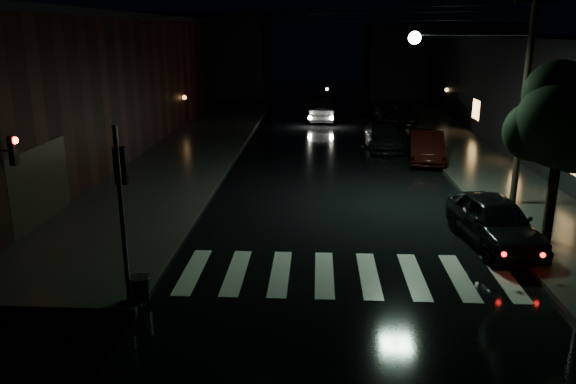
# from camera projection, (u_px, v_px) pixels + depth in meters

# --- Properties ---
(ground) EXTENTS (120.00, 120.00, 0.00)m
(ground) POSITION_uv_depth(u_px,v_px,m) (234.00, 280.00, 14.83)
(ground) COLOR black
(ground) RESTS_ON ground
(sidewalk_left) EXTENTS (6.00, 44.00, 0.15)m
(sidewalk_left) POSITION_uv_depth(u_px,v_px,m) (176.00, 159.00, 28.49)
(sidewalk_left) COLOR #282826
(sidewalk_left) RESTS_ON ground
(sidewalk_right) EXTENTS (4.00, 44.00, 0.15)m
(sidewalk_right) POSITION_uv_depth(u_px,v_px,m) (476.00, 162.00, 27.73)
(sidewalk_right) COLOR #282826
(sidewalk_right) RESTS_ON ground
(building_left) EXTENTS (10.00, 36.00, 7.00)m
(building_left) POSITION_uv_depth(u_px,v_px,m) (52.00, 86.00, 29.81)
(building_left) COLOR black
(building_left) RESTS_ON ground
(building_far_left) EXTENTS (14.00, 10.00, 8.00)m
(building_far_left) POSITION_uv_depth(u_px,v_px,m) (200.00, 54.00, 57.39)
(building_far_left) COLOR black
(building_far_left) RESTS_ON ground
(building_far_right) EXTENTS (14.00, 10.00, 7.00)m
(building_far_right) POSITION_uv_depth(u_px,v_px,m) (436.00, 60.00, 56.31)
(building_far_right) COLOR black
(building_far_right) RESTS_ON ground
(crosswalk) EXTENTS (9.00, 3.00, 0.01)m
(crosswalk) POSITION_uv_depth(u_px,v_px,m) (347.00, 275.00, 15.15)
(crosswalk) COLOR beige
(crosswalk) RESTS_ON ground
(signal_pole_corner) EXTENTS (0.68, 0.61, 4.20)m
(signal_pole_corner) POSITION_uv_depth(u_px,v_px,m) (132.00, 244.00, 13.11)
(signal_pole_corner) COLOR slate
(signal_pole_corner) RESTS_ON ground
(signal_red_facade) EXTENTS (0.54, 0.28, 0.85)m
(signal_red_facade) POSITION_uv_depth(u_px,v_px,m) (13.00, 149.00, 16.23)
(signal_red_facade) COLOR slate
(signal_red_facade) RESTS_ON ground
(street_tree) EXTENTS (3.10, 2.90, 5.40)m
(street_tree) POSITION_uv_depth(u_px,v_px,m) (561.00, 123.00, 16.32)
(street_tree) COLOR black
(street_tree) RESTS_ON ground
(utility_pole) EXTENTS (4.92, 0.44, 8.00)m
(utility_pole) POSITION_uv_depth(u_px,v_px,m) (507.00, 82.00, 19.81)
(utility_pole) COLOR black
(utility_pole) RESTS_ON ground
(parked_car_a) EXTENTS (2.37, 4.67, 1.52)m
(parked_car_a) POSITION_uv_depth(u_px,v_px,m) (495.00, 221.00, 17.11)
(parked_car_a) COLOR black
(parked_car_a) RESTS_ON ground
(parked_car_b) EXTENTS (2.22, 4.81, 1.53)m
(parked_car_b) POSITION_uv_depth(u_px,v_px,m) (426.00, 147.00, 27.98)
(parked_car_b) COLOR black
(parked_car_b) RESTS_ON ground
(parked_car_c) EXTENTS (2.16, 4.85, 1.38)m
(parked_car_c) POSITION_uv_depth(u_px,v_px,m) (383.00, 136.00, 31.14)
(parked_car_c) COLOR black
(parked_car_c) RESTS_ON ground
(parked_car_d) EXTENTS (2.61, 5.51, 1.52)m
(parked_car_d) POSITION_uv_depth(u_px,v_px,m) (395.00, 113.00, 39.25)
(parked_car_d) COLOR black
(parked_car_d) RESTS_ON ground
(oncoming_car) EXTENTS (2.06, 4.97, 1.60)m
(oncoming_car) POSITION_uv_depth(u_px,v_px,m) (324.00, 110.00, 40.44)
(oncoming_car) COLOR black
(oncoming_car) RESTS_ON ground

